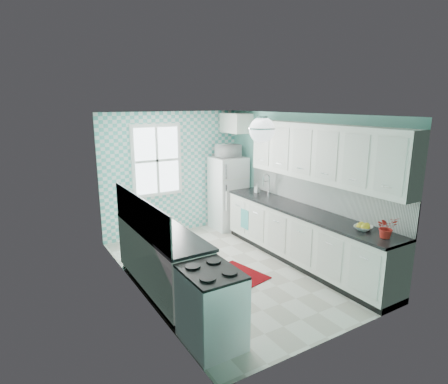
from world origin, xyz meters
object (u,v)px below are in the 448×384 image
fridge (228,193)px  potted_plant (386,227)px  fruit_bowl (363,228)px  microwave (228,151)px  stove (211,306)px  ceiling_light (262,130)px  sink (262,196)px

fridge → potted_plant: fridge is taller
fruit_bowl → microwave: bearing=91.5°
stove → ceiling_light: bearing=30.7°
ceiling_light → stove: (-1.20, -0.73, -1.86)m
ceiling_light → fridge: (1.11, 2.62, -1.55)m
stove → fruit_bowl: 2.45m
sink → fruit_bowl: (-0.00, -2.34, 0.04)m
stove → fruit_bowl: size_ratio=3.55×
stove → potted_plant: potted_plant is taller
sink → potted_plant: (-0.00, -2.70, 0.15)m
sink → fruit_bowl: bearing=-91.5°
potted_plant → microwave: 3.82m
fridge → microwave: 0.91m
stove → fruit_bowl: (2.40, -0.07, 0.51)m
stove → microwave: microwave is taller
fridge → ceiling_light: bearing=-116.5°
stove → sink: 3.34m
sink → microwave: 1.31m
ceiling_light → microwave: size_ratio=0.73×
ceiling_light → microwave: (1.11, 2.62, -0.64)m
stove → microwave: bearing=54.9°
ceiling_light → microwave: 2.92m
fridge → potted_plant: bearing=-92.2°
ceiling_light → potted_plant: size_ratio=1.20×
sink → fruit_bowl: 2.34m
sink → microwave: size_ratio=1.11×
ceiling_light → stove: size_ratio=0.40×
potted_plant → sink: bearing=89.9°
sink → microwave: bearing=93.6°
ceiling_light → potted_plant: 2.07m
fruit_bowl → ceiling_light: bearing=146.3°
fridge → microwave: microwave is taller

